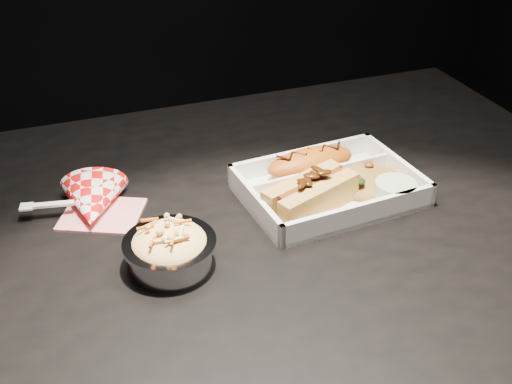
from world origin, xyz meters
The scene contains 8 objects.
dining_table centered at (0.00, 0.00, 0.66)m, with size 1.20×0.80×0.75m.
food_tray centered at (0.15, 0.01, 0.76)m, with size 0.26×0.20×0.04m.
fried_pastry centered at (0.15, 0.06, 0.78)m, with size 0.14×0.06×0.04m, color #AE5211.
hotdog centered at (0.11, -0.02, 0.78)m, with size 0.15×0.10×0.06m.
fried_rice_mound centered at (0.22, 0.00, 0.77)m, with size 0.11×0.09×0.03m, color #A2712F.
cupcake_liner centered at (0.23, -0.05, 0.77)m, with size 0.06×0.06×0.03m, color #A8C494.
foil_coleslaw_cup centered at (-0.11, -0.08, 0.78)m, with size 0.12×0.12×0.07m.
napkin_fork centered at (-0.18, 0.08, 0.77)m, with size 0.18×0.14×0.10m.
Camera 1 is at (-0.23, -0.71, 1.26)m, focal length 45.00 mm.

